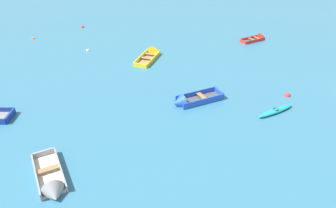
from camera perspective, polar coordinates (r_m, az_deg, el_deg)
rowboat_yellow_outer_left at (r=30.60m, az=-2.95°, el=9.00°), size 2.01×4.15×1.20m
rowboat_blue_back_row_center at (r=22.71m, az=3.68°, el=0.56°), size 3.87×3.06×1.16m
kayak_turquoise_back_row_right at (r=22.89m, az=18.76°, el=-1.16°), size 2.77×2.26×0.29m
rowboat_red_midfield_right at (r=35.93m, az=15.86°, el=11.29°), size 2.98×2.58×0.91m
rowboat_grey_back_row_left at (r=17.26m, az=-20.10°, el=-13.51°), size 3.14×3.83×1.17m
mooring_buoy_trailing at (r=25.35m, az=20.62°, el=1.41°), size 0.47×0.47×0.47m
mooring_buoy_central at (r=32.69m, az=-14.21°, el=9.26°), size 0.34×0.34×0.34m
mooring_buoy_outer_edge at (r=39.90m, az=-15.13°, el=13.16°), size 0.44×0.44×0.44m
mooring_buoy_midfield at (r=37.82m, az=-23.05°, el=10.74°), size 0.30×0.30×0.30m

